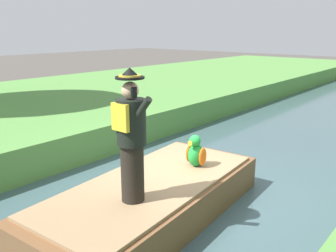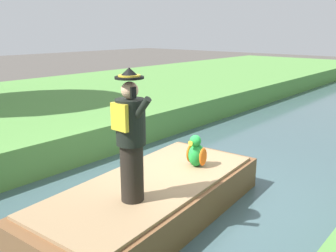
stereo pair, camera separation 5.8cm
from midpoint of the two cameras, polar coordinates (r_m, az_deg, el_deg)
The scene contains 5 objects.
ground_plane at distance 6.65m, azimuth 2.59°, elevation -11.99°, with size 80.00×80.00×0.00m, color #4C4742.
canal_water at distance 6.62m, azimuth 2.59°, elevation -11.60°, with size 5.38×48.00×0.10m, color #3D565B.
boat at distance 5.84m, azimuth -2.99°, elevation -11.59°, with size 2.17×4.34×0.61m.
person_pirate at distance 4.82m, azimuth -6.20°, elevation -1.75°, with size 0.61×0.42×1.85m.
parrot_plush at distance 6.26m, azimuth 4.19°, elevation -4.25°, with size 0.36×0.35×0.57m.
Camera 1 is at (3.58, -4.71, 3.03)m, focal length 38.24 mm.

